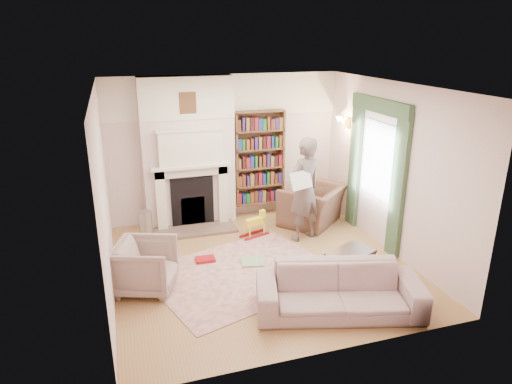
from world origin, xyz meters
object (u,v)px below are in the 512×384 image
object	(u,v)px
coffee_table	(350,265)
paraffin_heater	(146,226)
sofa	(339,290)
rocking_horse	(254,224)
bookcase	(259,158)
man_reading	(304,190)
armchair_left	(146,266)
armchair_reading	(313,205)

from	to	relation	value
coffee_table	paraffin_heater	distance (m)	3.62
coffee_table	paraffin_heater	xyz separation A→B (m)	(-2.79, 2.30, 0.05)
sofa	coffee_table	size ratio (longest dim) A/B	3.08
rocking_horse	bookcase	bearing A→B (deg)	49.00
man_reading	coffee_table	xyz separation A→B (m)	(0.10, -1.55, -0.70)
man_reading	sofa	bearing A→B (deg)	58.38
sofa	rocking_horse	world-z (taller)	sofa
armchair_left	paraffin_heater	distance (m)	1.70
armchair_left	bookcase	bearing A→B (deg)	-26.38
bookcase	paraffin_heater	world-z (taller)	bookcase
sofa	man_reading	bearing A→B (deg)	94.42
coffee_table	bookcase	bearing A→B (deg)	74.95
armchair_reading	man_reading	bearing A→B (deg)	12.15
armchair_left	rocking_horse	world-z (taller)	armchair_left
bookcase	coffee_table	bearing A→B (deg)	-80.61
bookcase	coffee_table	size ratio (longest dim) A/B	2.64
rocking_horse	coffee_table	bearing A→B (deg)	-83.18
bookcase	sofa	xyz separation A→B (m)	(-0.07, -3.65, -0.86)
man_reading	coffee_table	world-z (taller)	man_reading
armchair_reading	rocking_horse	bearing A→B (deg)	-29.31
sofa	coffee_table	distance (m)	0.91
rocking_horse	armchair_left	bearing A→B (deg)	-166.42
man_reading	armchair_reading	bearing A→B (deg)	-147.28
paraffin_heater	armchair_reading	bearing A→B (deg)	-2.69
bookcase	paraffin_heater	xyz separation A→B (m)	(-2.31, -0.64, -0.90)
coffee_table	armchair_left	bearing A→B (deg)	143.80
armchair_left	coffee_table	world-z (taller)	armchair_left
sofa	paraffin_heater	xyz separation A→B (m)	(-2.24, 3.01, -0.04)
bookcase	armchair_reading	xyz separation A→B (m)	(0.83, -0.78, -0.80)
sofa	armchair_reading	bearing A→B (deg)	88.21
bookcase	armchair_left	size ratio (longest dim) A/B	2.29
paraffin_heater	rocking_horse	world-z (taller)	paraffin_heater
armchair_reading	man_reading	distance (m)	0.93
armchair_reading	paraffin_heater	xyz separation A→B (m)	(-3.14, 0.15, -0.10)
bookcase	armchair_left	distance (m)	3.46
armchair_left	coffee_table	xyz separation A→B (m)	(2.92, -0.61, -0.14)
coffee_table	paraffin_heater	world-z (taller)	paraffin_heater
sofa	paraffin_heater	bearing A→B (deg)	142.30
man_reading	rocking_horse	world-z (taller)	man_reading
armchair_reading	coffee_table	bearing A→B (deg)	39.82
bookcase	man_reading	distance (m)	1.46
armchair_reading	armchair_left	xyz separation A→B (m)	(-3.27, -1.54, -0.01)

